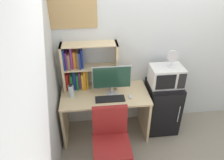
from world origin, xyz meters
The scene contains 13 objects.
wall_back centered at (0.40, 0.02, 1.30)m, with size 6.40×0.04×2.60m, color silver.
wall_left centered at (-1.62, -1.60, 1.30)m, with size 0.04×4.40×2.60m, color silver.
desk centered at (-0.91, -0.33, 0.53)m, with size 1.27×0.65×0.76m.
hutch_bookshelf centered at (-1.24, -0.11, 1.10)m, with size 0.80×0.23×0.71m.
monitor centered at (-0.82, -0.35, 1.03)m, with size 0.55×0.18×0.46m.
keyboard centered at (-0.85, -0.47, 0.77)m, with size 0.41×0.15×0.02m, color black.
computer_mouse centered at (-0.57, -0.45, 0.78)m, with size 0.05×0.10×0.03m, color silver.
water_bottle centered at (-1.39, -0.33, 0.85)m, with size 0.08×0.08×0.20m.
mini_fridge centered at (0.00, -0.28, 0.41)m, with size 0.49×0.52×0.83m.
microwave centered at (0.00, -0.27, 0.98)m, with size 0.47×0.34×0.30m.
desk_fan centered at (0.05, -0.28, 1.27)m, with size 0.17×0.11×0.26m.
desk_chair centered at (-0.89, -0.97, 0.39)m, with size 0.54×0.54×0.91m.
wall_corkboard centered at (-1.34, -0.01, 1.91)m, with size 0.74×0.02×0.50m, color tan.
Camera 1 is at (-1.10, -2.94, 2.57)m, focal length 34.88 mm.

